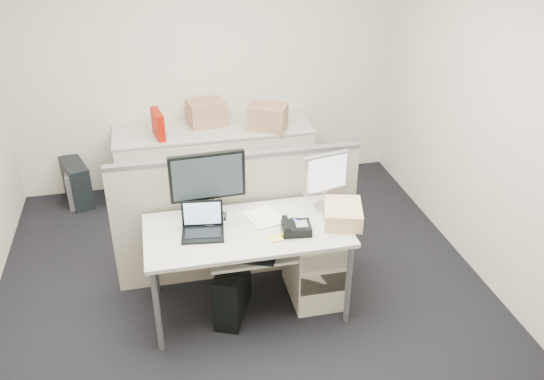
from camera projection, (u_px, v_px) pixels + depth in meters
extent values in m
cube|color=black|center=(249.00, 307.00, 4.58)|extent=(4.00, 4.50, 0.01)
cube|color=beige|center=(206.00, 61.00, 5.85)|extent=(4.00, 0.02, 2.70)
cube|color=beige|center=(508.00, 128.00, 4.31)|extent=(0.02, 4.50, 2.70)
cube|color=#B1B0A6|center=(247.00, 230.00, 4.23)|extent=(1.50, 0.75, 0.03)
cylinder|color=slate|center=(157.00, 311.00, 4.00)|extent=(0.04, 0.04, 0.70)
cylinder|color=slate|center=(154.00, 258.00, 4.56)|extent=(0.04, 0.04, 0.70)
cylinder|color=slate|center=(349.00, 284.00, 4.26)|extent=(0.04, 0.04, 0.70)
cylinder|color=slate|center=(323.00, 237.00, 4.82)|extent=(0.04, 0.04, 0.70)
cube|color=#B1B0A6|center=(252.00, 255.00, 4.13)|extent=(0.62, 0.32, 0.02)
cube|color=beige|center=(315.00, 260.00, 4.57)|extent=(0.40, 0.55, 0.65)
cube|color=#A49B88|center=(238.00, 219.00, 4.69)|extent=(2.00, 0.06, 1.10)
cube|color=beige|center=(215.00, 162.00, 6.06)|extent=(2.00, 0.60, 0.72)
cube|color=black|center=(208.00, 188.00, 4.20)|extent=(0.56, 0.24, 0.55)
cube|color=#B7B7BC|center=(326.00, 182.00, 4.39)|extent=(0.40, 0.26, 0.45)
cube|color=black|center=(202.00, 222.00, 4.09)|extent=(0.33, 0.26, 0.23)
cylinder|color=black|center=(295.00, 224.00, 4.24)|extent=(0.15, 0.15, 0.05)
cube|color=black|center=(296.00, 228.00, 4.17)|extent=(0.22, 0.19, 0.07)
cube|color=silver|center=(263.00, 217.00, 4.35)|extent=(0.30, 0.34, 0.01)
cube|color=#FFD850|center=(276.00, 238.00, 4.10)|extent=(0.10, 0.10, 0.01)
cylinder|color=black|center=(208.00, 207.00, 4.32)|extent=(0.10, 0.10, 0.18)
ellipsoid|color=gold|center=(289.00, 233.00, 4.14)|extent=(0.17, 0.07, 0.04)
cube|color=black|center=(223.00, 216.00, 4.37)|extent=(0.07, 0.11, 0.01)
cube|color=tan|center=(343.00, 214.00, 4.29)|extent=(0.36, 0.41, 0.13)
cube|color=black|center=(246.00, 256.00, 4.07)|extent=(0.45, 0.30, 0.02)
cube|color=black|center=(232.00, 290.00, 4.40)|extent=(0.36, 0.51, 0.44)
cube|color=black|center=(77.00, 183.00, 5.94)|extent=(0.34, 0.52, 0.45)
cube|color=#B7B7BC|center=(77.00, 186.00, 5.95)|extent=(0.18, 0.41, 0.38)
cube|color=tan|center=(206.00, 114.00, 5.91)|extent=(0.41, 0.33, 0.27)
cube|color=tan|center=(268.00, 118.00, 5.82)|extent=(0.46, 0.42, 0.27)
cube|color=#9B1205|center=(158.00, 125.00, 5.63)|extent=(0.12, 0.31, 0.29)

